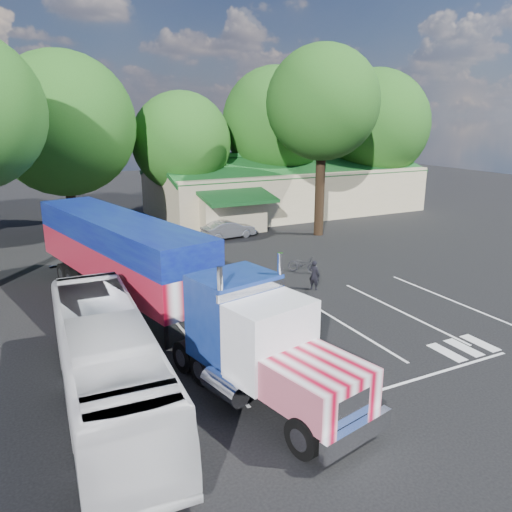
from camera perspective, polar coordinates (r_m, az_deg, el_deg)
name	(u,v)px	position (r m, az deg, el deg)	size (l,w,h in m)	color
ground	(221,292)	(25.43, -4.07, -4.16)	(120.00, 120.00, 0.00)	black
event_hall	(284,188)	(46.43, 3.17, 7.77)	(24.20, 14.12, 5.55)	tan
tree_row_c	(63,125)	(38.56, -21.15, 13.84)	(10.00, 10.00, 13.05)	black
tree_row_d	(181,142)	(41.78, -8.52, 12.76)	(8.00, 8.00, 10.60)	black
tree_row_e	(276,122)	(45.79, 2.33, 15.05)	(9.60, 9.60, 12.90)	black
tree_row_f	(374,125)	(50.43, 13.35, 14.38)	(10.40, 10.40, 13.00)	black
tree_near_right	(323,103)	(36.89, 7.64, 16.89)	(8.00, 8.00, 13.50)	black
semi_truck	(146,267)	(21.51, -12.42, -1.22)	(7.17, 21.15, 4.42)	black
woman	(314,275)	(25.74, 6.66, -2.15)	(0.56, 0.37, 1.55)	black
bicycle	(303,264)	(28.52, 5.38, -0.96)	(0.63, 1.81, 0.95)	black
tour_bus	(107,362)	(15.98, -16.68, -11.56)	(2.51, 10.71, 2.98)	silver
silver_sedan	(228,229)	(36.42, -3.18, 3.06)	(1.38, 3.97, 1.31)	#AFB2B7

